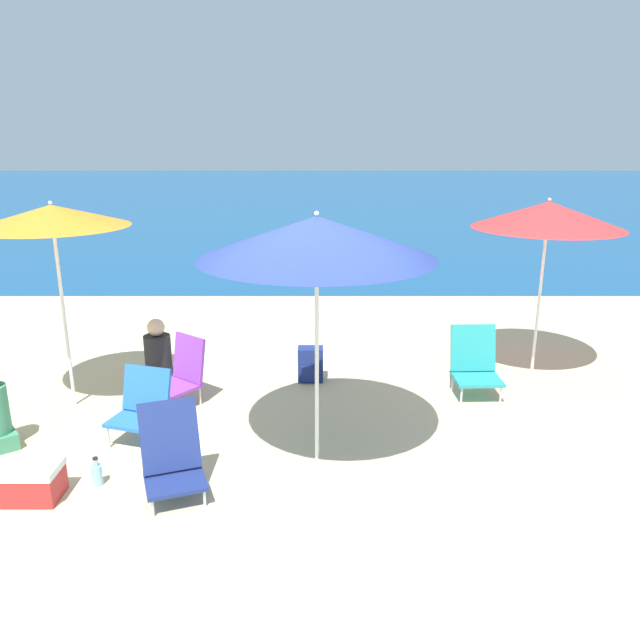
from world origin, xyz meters
TOP-DOWN VIEW (x-y plane):
  - ground_plane at (0.00, 0.00)m, footprint 60.00×60.00m
  - sea_water at (0.00, 26.33)m, footprint 60.00×40.00m
  - beach_umbrella_red at (2.80, 2.54)m, footprint 1.77×1.77m
  - beach_umbrella_orange at (-2.61, 1.53)m, footprint 1.55×1.55m
  - beach_umbrella_navy at (0.09, 0.33)m, footprint 2.03×2.03m
  - beach_chair_purple at (-1.42, 1.58)m, footprint 0.69×0.71m
  - beach_chair_blue at (-1.62, 0.74)m, footprint 0.62×0.61m
  - beach_chair_navy at (-1.11, -0.23)m, footprint 0.63×0.67m
  - beach_chair_teal at (1.89, 1.85)m, footprint 0.54×0.57m
  - person_seated_near at (-1.80, 2.08)m, footprint 0.46×0.50m
  - backpack_navy at (0.00, 2.23)m, footprint 0.30×0.23m
  - water_bottle at (-1.79, -0.12)m, footprint 0.09×0.09m
  - cooler_box at (-2.25, -0.32)m, footprint 0.47×0.35m

SIDE VIEW (x-z plane):
  - ground_plane at x=0.00m, z-range 0.00..0.00m
  - sea_water at x=0.00m, z-range 0.00..0.01m
  - water_bottle at x=-1.79m, z-range -0.03..0.23m
  - cooler_box at x=-2.25m, z-range 0.00..0.30m
  - backpack_navy at x=0.00m, z-range 0.00..0.42m
  - person_seated_near at x=-1.80m, z-range -0.08..0.75m
  - beach_chair_navy at x=-1.11m, z-range -0.04..0.73m
  - beach_chair_blue at x=-1.62m, z-range 0.00..0.70m
  - beach_chair_purple at x=-1.42m, z-range -0.02..0.73m
  - beach_chair_teal at x=1.89m, z-range -0.02..0.77m
  - beach_umbrella_red at x=2.80m, z-range 0.88..3.05m
  - beach_umbrella_navy at x=0.09m, z-range 0.92..3.20m
  - beach_umbrella_orange at x=-2.61m, z-range 0.96..3.20m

